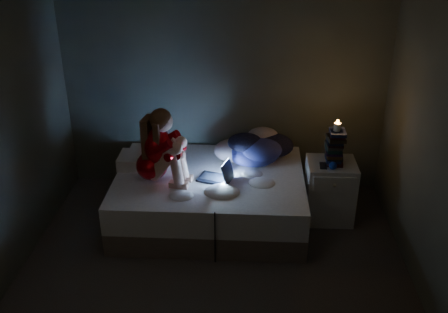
# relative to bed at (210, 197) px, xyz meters

# --- Properties ---
(floor) EXTENTS (3.60, 3.80, 0.02)m
(floor) POSITION_rel_bed_xyz_m (0.10, -1.10, -0.28)
(floor) COLOR #2D2927
(floor) RESTS_ON ground
(wall_back) EXTENTS (3.60, 0.02, 2.60)m
(wall_back) POSITION_rel_bed_xyz_m (0.10, 0.81, 1.03)
(wall_back) COLOR #3D4138
(wall_back) RESTS_ON ground
(wall_right) EXTENTS (0.02, 3.80, 2.60)m
(wall_right) POSITION_rel_bed_xyz_m (1.91, -1.10, 1.03)
(wall_right) COLOR #3D4138
(wall_right) RESTS_ON ground
(bed) EXTENTS (1.94, 1.45, 0.53)m
(bed) POSITION_rel_bed_xyz_m (0.00, 0.00, 0.00)
(bed) COLOR silver
(bed) RESTS_ON ground
(pillow) EXTENTS (0.46, 0.33, 0.13)m
(pillow) POSITION_rel_bed_xyz_m (-0.74, 0.15, 0.33)
(pillow) COLOR white
(pillow) RESTS_ON bed
(woman) EXTENTS (0.54, 0.40, 0.79)m
(woman) POSITION_rel_bed_xyz_m (-0.57, -0.14, 0.66)
(woman) COLOR maroon
(woman) RESTS_ON bed
(laptop) EXTENTS (0.39, 0.32, 0.23)m
(laptop) POSITION_rel_bed_xyz_m (0.06, -0.09, 0.38)
(laptop) COLOR black
(laptop) RESTS_ON bed
(clothes_pile) EXTENTS (0.72, 0.63, 0.37)m
(clothes_pile) POSITION_rel_bed_xyz_m (0.44, 0.33, 0.45)
(clothes_pile) COLOR navy
(clothes_pile) RESTS_ON bed
(nightstand) EXTENTS (0.50, 0.45, 0.66)m
(nightstand) POSITION_rel_bed_xyz_m (1.26, 0.09, 0.06)
(nightstand) COLOR silver
(nightstand) RESTS_ON ground
(book_stack) EXTENTS (0.19, 0.25, 0.33)m
(book_stack) POSITION_rel_bed_xyz_m (1.27, 0.09, 0.56)
(book_stack) COLOR black
(book_stack) RESTS_ON nightstand
(candle) EXTENTS (0.07, 0.07, 0.08)m
(candle) POSITION_rel_bed_xyz_m (1.27, 0.09, 0.77)
(candle) COLOR beige
(candle) RESTS_ON book_stack
(phone) EXTENTS (0.08, 0.14, 0.01)m
(phone) POSITION_rel_bed_xyz_m (1.15, 0.01, 0.40)
(phone) COLOR black
(phone) RESTS_ON nightstand
(blue_orb) EXTENTS (0.08, 0.08, 0.08)m
(blue_orb) POSITION_rel_bed_xyz_m (1.24, -0.05, 0.44)
(blue_orb) COLOR navy
(blue_orb) RESTS_ON nightstand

